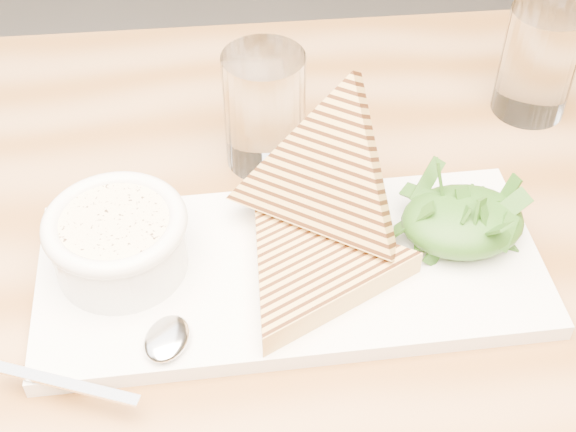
{
  "coord_description": "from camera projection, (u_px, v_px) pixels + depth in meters",
  "views": [
    {
      "loc": [
        -0.04,
        -0.32,
        1.27
      ],
      "look_at": [
        0.01,
        0.13,
        0.81
      ],
      "focal_mm": 50.0,
      "sensor_mm": 36.0,
      "label": 1
    }
  ],
  "objects": [
    {
      "name": "soup",
      "position": [
        115.0,
        225.0,
        0.62
      ],
      "size": [
        0.09,
        0.09,
        0.01
      ],
      "primitive_type": "cylinder",
      "color": "beige",
      "rests_on": "soup_bowl"
    },
    {
      "name": "sandwich_flat",
      "position": [
        313.0,
        268.0,
        0.63
      ],
      "size": [
        0.23,
        0.23,
        0.02
      ],
      "primitive_type": null,
      "rotation": [
        0.0,
        0.0,
        0.47
      ],
      "color": "tan",
      "rests_on": "platter"
    },
    {
      "name": "arugula_pile",
      "position": [
        464.0,
        215.0,
        0.65
      ],
      "size": [
        0.11,
        0.1,
        0.05
      ],
      "primitive_type": null,
      "color": "#37601D",
      "rests_on": "platter"
    },
    {
      "name": "spoon_bowl",
      "position": [
        167.0,
        339.0,
        0.59
      ],
      "size": [
        0.05,
        0.05,
        0.01
      ],
      "primitive_type": "ellipsoid",
      "rotation": [
        0.0,
        0.0,
        -0.39
      ],
      "color": "silver",
      "rests_on": "platter"
    },
    {
      "name": "platter",
      "position": [
        291.0,
        270.0,
        0.66
      ],
      "size": [
        0.41,
        0.19,
        0.02
      ],
      "primitive_type": "cube",
      "rotation": [
        0.0,
        0.0,
        0.0
      ],
      "color": "white",
      "rests_on": "table_top"
    },
    {
      "name": "glass_near",
      "position": [
        265.0,
        110.0,
        0.73
      ],
      "size": [
        0.07,
        0.07,
        0.11
      ],
      "primitive_type": "cylinder",
      "color": "white",
      "rests_on": "table_top"
    },
    {
      "name": "spoon_handle",
      "position": [
        66.0,
        384.0,
        0.57
      ],
      "size": [
        0.11,
        0.05,
        0.0
      ],
      "primitive_type": "cube",
      "rotation": [
        0.0,
        0.0,
        -0.39
      ],
      "color": "silver",
      "rests_on": "platter"
    },
    {
      "name": "table_top",
      "position": [
        398.0,
        319.0,
        0.66
      ],
      "size": [
        1.33,
        0.9,
        0.04
      ],
      "primitive_type": "cube",
      "rotation": [
        0.0,
        0.0,
        -0.02
      ],
      "color": "#986C43",
      "rests_on": "ground"
    },
    {
      "name": "soup_bowl",
      "position": [
        120.0,
        248.0,
        0.64
      ],
      "size": [
        0.11,
        0.11,
        0.04
      ],
      "primitive_type": "cylinder",
      "color": "white",
      "rests_on": "platter"
    },
    {
      "name": "glass_far",
      "position": [
        538.0,
        62.0,
        0.79
      ],
      "size": [
        0.07,
        0.07,
        0.11
      ],
      "primitive_type": "cylinder",
      "color": "white",
      "rests_on": "table_top"
    },
    {
      "name": "sandwich_lean",
      "position": [
        325.0,
        177.0,
        0.64
      ],
      "size": [
        0.25,
        0.25,
        0.2
      ],
      "primitive_type": null,
      "rotation": [
        0.95,
        0.0,
        -0.62
      ],
      "color": "tan",
      "rests_on": "sandwich_flat"
    },
    {
      "name": "salad_base",
      "position": [
        462.0,
        221.0,
        0.66
      ],
      "size": [
        0.1,
        0.08,
        0.04
      ],
      "primitive_type": "ellipsoid",
      "color": "#11390B",
      "rests_on": "platter"
    },
    {
      "name": "bowl_rim",
      "position": [
        114.0,
        223.0,
        0.62
      ],
      "size": [
        0.11,
        0.11,
        0.01
      ],
      "primitive_type": "torus",
      "color": "white",
      "rests_on": "soup_bowl"
    }
  ]
}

